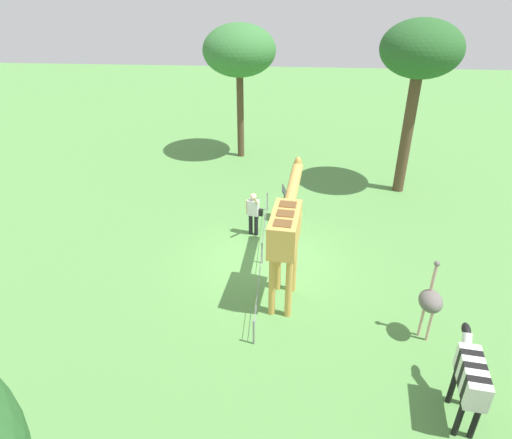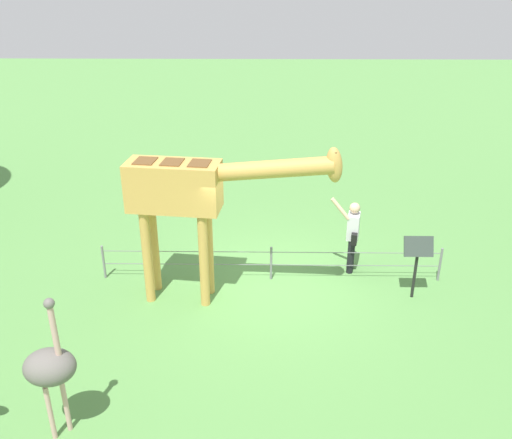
# 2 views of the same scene
# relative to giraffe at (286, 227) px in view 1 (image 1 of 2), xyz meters

# --- Properties ---
(ground_plane) EXTENTS (60.00, 60.00, 0.00)m
(ground_plane) POSITION_rel_giraffe_xyz_m (1.47, 0.55, -2.22)
(ground_plane) COLOR #568E47
(giraffe) EXTENTS (3.93, 0.94, 3.22)m
(giraffe) POSITION_rel_giraffe_xyz_m (0.00, 0.00, 0.00)
(giraffe) COLOR gold
(giraffe) RESTS_ON ground_plane
(visitor) EXTENTS (0.68, 0.59, 1.72)m
(visitor) POSITION_rel_giraffe_xyz_m (3.17, 1.10, -1.31)
(visitor) COLOR black
(visitor) RESTS_ON ground_plane
(zebra) EXTENTS (1.83, 0.60, 1.66)m
(zebra) POSITION_rel_giraffe_xyz_m (-3.79, -3.73, -1.05)
(zebra) COLOR black
(zebra) RESTS_ON ground_plane
(ostrich) EXTENTS (0.70, 0.56, 2.25)m
(ostrich) POSITION_rel_giraffe_xyz_m (-1.51, -3.54, -1.04)
(ostrich) COLOR #CC9E93
(ostrich) RESTS_ON ground_plane
(tree_east) EXTENTS (2.94, 2.94, 6.61)m
(tree_east) POSITION_rel_giraffe_xyz_m (7.13, -4.61, 3.21)
(tree_east) COLOR brown
(tree_east) RESTS_ON ground_plane
(tree_northeast) EXTENTS (3.20, 3.20, 6.01)m
(tree_northeast) POSITION_rel_giraffe_xyz_m (10.45, 2.26, 2.63)
(tree_northeast) COLOR brown
(tree_northeast) RESTS_ON ground_plane
(info_sign) EXTENTS (0.56, 0.21, 1.32)m
(info_sign) POSITION_rel_giraffe_xyz_m (4.27, 0.08, -1.27)
(info_sign) COLOR black
(info_sign) RESTS_ON ground_plane
(wire_fence) EXTENTS (7.05, 0.05, 0.75)m
(wire_fence) POSITION_rel_giraffe_xyz_m (1.47, 0.72, -1.81)
(wire_fence) COLOR slate
(wire_fence) RESTS_ON ground_plane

